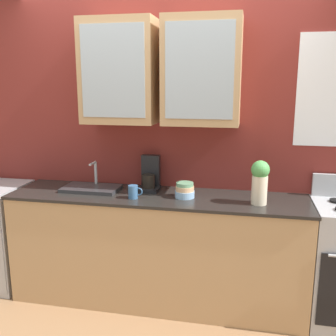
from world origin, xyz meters
name	(u,v)px	position (x,y,z in m)	size (l,w,h in m)	color
ground_plane	(158,299)	(0.00, 0.00, 0.00)	(10.00, 10.00, 0.00)	#936B47
back_wall_unit	(165,128)	(0.01, 0.29, 1.43)	(3.98, 0.44, 2.55)	maroon
counter	(157,248)	(0.00, 0.00, 0.46)	(2.41, 0.59, 0.92)	tan
sink_faucet	(91,188)	(-0.58, 0.04, 0.94)	(0.47, 0.28, 0.23)	#2D2D30
bowl_stack	(185,190)	(0.23, -0.01, 0.98)	(0.15, 0.15, 0.12)	#8CB7E0
vase	(260,181)	(0.80, -0.07, 1.10)	(0.13, 0.13, 0.33)	beige
cup_near_sink	(133,192)	(-0.16, -0.12, 0.97)	(0.12, 0.08, 0.10)	#38608C
coffee_maker	(150,177)	(-0.10, 0.16, 1.03)	(0.17, 0.20, 0.29)	black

